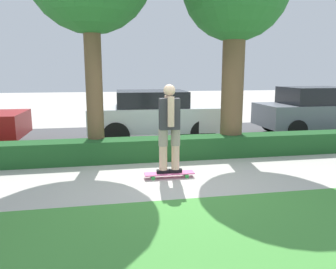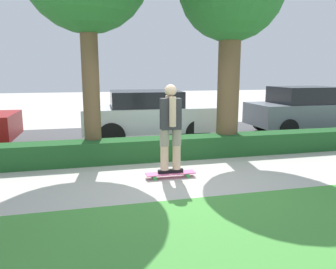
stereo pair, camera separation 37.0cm
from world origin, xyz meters
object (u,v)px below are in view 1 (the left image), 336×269
object	(u,v)px
skateboard	(169,174)
skater_person	(169,127)
parked_car_rear	(316,110)
parked_car_middle	(154,114)

from	to	relation	value
skateboard	skater_person	bearing A→B (deg)	116.57
skateboard	parked_car_rear	size ratio (longest dim) A/B	0.26
skater_person	parked_car_middle	distance (m)	3.62
skater_person	parked_car_middle	bearing A→B (deg)	86.40
skateboard	parked_car_rear	bearing A→B (deg)	32.56
parked_car_middle	skater_person	bearing A→B (deg)	-91.56
skateboard	parked_car_middle	bearing A→B (deg)	86.40
skateboard	skater_person	world-z (taller)	skater_person
parked_car_middle	parked_car_rear	xyz separation A→B (m)	(5.42, -0.00, 0.00)
parked_car_middle	parked_car_rear	distance (m)	5.42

